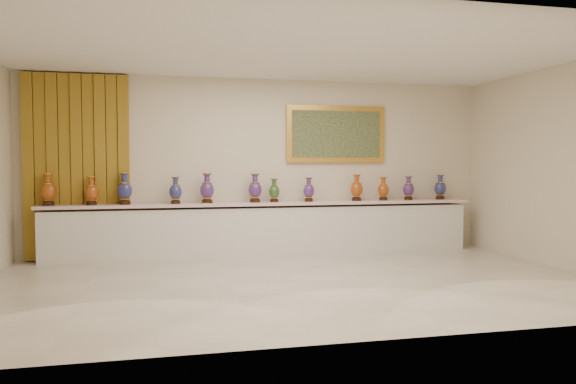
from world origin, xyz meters
The scene contains 16 objects.
ground centered at (0.00, 0.00, 0.00)m, with size 8.00×8.00×0.00m, color beige.
room centered at (-2.33, 2.44, 1.59)m, with size 8.00×8.00×8.00m.
counter centered at (0.00, 2.27, 0.44)m, with size 7.28×0.48×0.90m.
vase_0 centered at (-3.44, 2.27, 1.12)m, with size 0.29×0.29×0.50m.
vase_1 centered at (-2.80, 2.24, 1.10)m, with size 0.28×0.28×0.45m.
vase_2 centered at (-2.29, 2.24, 1.13)m, with size 0.31×0.31×0.51m.
vase_3 centered at (-1.50, 2.21, 1.10)m, with size 0.25×0.25×0.44m.
vase_4 centered at (-0.99, 2.22, 1.12)m, with size 0.28×0.28×0.50m.
vase_5 centered at (-0.18, 2.26, 1.12)m, with size 0.26×0.26×0.48m.
vase_6 centered at (0.15, 2.27, 1.08)m, with size 0.21×0.21×0.40m.
vase_7 centered at (0.75, 2.23, 1.09)m, with size 0.21×0.21×0.42m.
vase_8 centered at (1.62, 2.23, 1.11)m, with size 0.27×0.27×0.46m.
vase_9 centered at (2.13, 2.25, 1.09)m, with size 0.25×0.25×0.42m.
vase_10 centered at (2.61, 2.26, 1.09)m, with size 0.26×0.26×0.43m.
vase_11 centered at (3.25, 2.27, 1.10)m, with size 0.26×0.26×0.45m.
label_card centered at (-1.02, 2.13, 0.90)m, with size 0.10×0.06×0.00m, color white.
Camera 1 is at (-1.77, -7.06, 1.57)m, focal length 35.00 mm.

